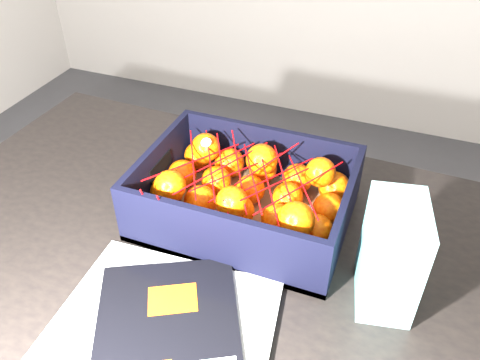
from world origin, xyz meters
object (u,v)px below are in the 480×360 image
(table, at_px, (213,290))
(produce_crate, at_px, (246,201))
(retail_carton, at_px, (391,256))
(magazine_stack, at_px, (163,332))

(table, height_order, produce_crate, produce_crate)
(table, distance_m, retail_carton, 0.35)
(magazine_stack, distance_m, retail_carton, 0.36)
(table, xyz_separation_m, retail_carton, (0.29, 0.01, 0.19))
(table, bearing_deg, magazine_stack, -89.01)
(table, distance_m, produce_crate, 0.18)
(magazine_stack, bearing_deg, retail_carton, 33.69)
(table, relative_size, magazine_stack, 3.43)
(magazine_stack, bearing_deg, produce_crate, 85.94)
(table, xyz_separation_m, produce_crate, (0.02, 0.11, 0.14))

